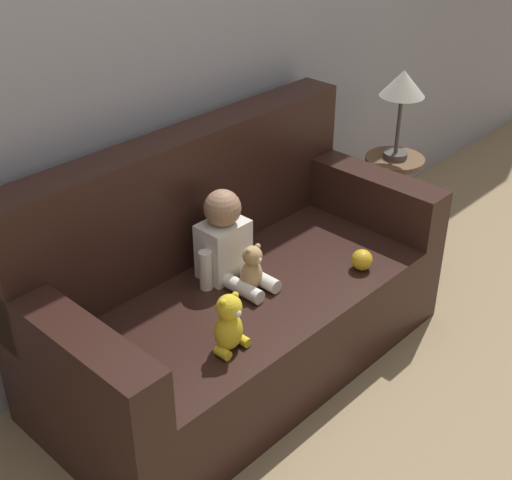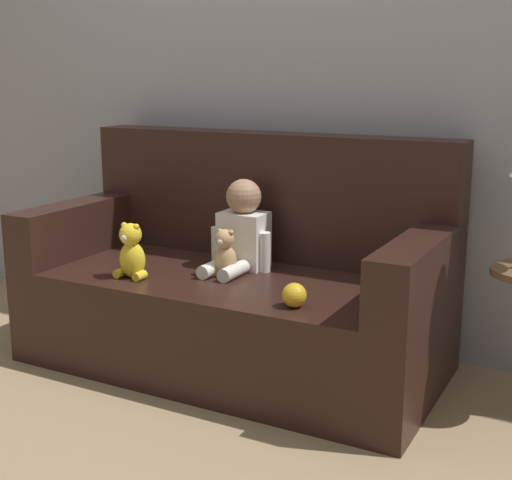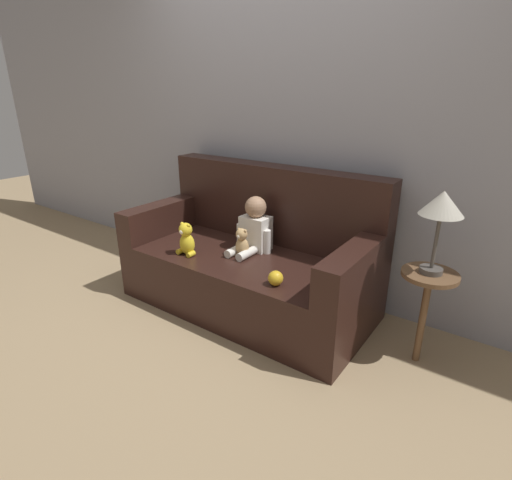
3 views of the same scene
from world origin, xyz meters
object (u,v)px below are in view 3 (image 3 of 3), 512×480
object	(u,v)px
teddy_bear_brown	(242,243)
plush_toy_side	(187,240)
person_baby	(254,228)
toy_ball	(276,278)
couch	(253,260)
side_table	(437,235)

from	to	relation	value
teddy_bear_brown	plush_toy_side	size ratio (longest dim) A/B	0.87
person_baby	toy_ball	distance (m)	0.58
person_baby	plush_toy_side	distance (m)	0.47
couch	person_baby	distance (m)	0.24
toy_ball	person_baby	bearing A→B (deg)	138.94
person_baby	side_table	xyz separation A→B (m)	(1.19, -0.01, 0.21)
couch	teddy_bear_brown	world-z (taller)	couch
couch	plush_toy_side	bearing A→B (deg)	-135.09
couch	teddy_bear_brown	xyz separation A→B (m)	(0.00, -0.12, 0.17)
couch	person_baby	bearing A→B (deg)	104.32
toy_ball	couch	bearing A→B (deg)	140.08
teddy_bear_brown	toy_ball	bearing A→B (deg)	-28.80
couch	teddy_bear_brown	size ratio (longest dim) A/B	8.76
side_table	toy_ball	bearing A→B (deg)	-154.68
person_baby	toy_ball	size ratio (longest dim) A/B	4.29
plush_toy_side	toy_ball	distance (m)	0.75
couch	toy_ball	xyz separation A→B (m)	(0.42, -0.35, 0.12)
couch	side_table	xyz separation A→B (m)	(1.18, 0.00, 0.45)
couch	toy_ball	size ratio (longest dim) A/B	19.56
side_table	teddy_bear_brown	bearing A→B (deg)	-173.76
teddy_bear_brown	toy_ball	distance (m)	0.48
person_baby	teddy_bear_brown	size ratio (longest dim) A/B	1.92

